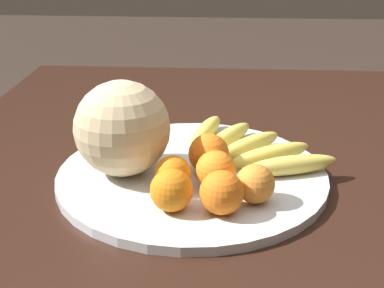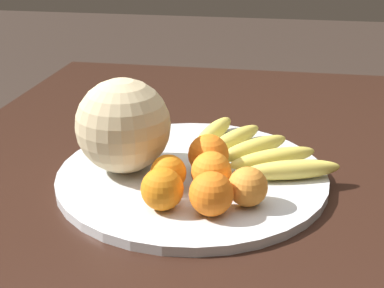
# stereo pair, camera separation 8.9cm
# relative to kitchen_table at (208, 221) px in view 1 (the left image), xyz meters

# --- Properties ---
(kitchen_table) EXTENTS (1.41, 1.07, 0.77)m
(kitchen_table) POSITION_rel_kitchen_table_xyz_m (0.00, 0.00, 0.00)
(kitchen_table) COLOR black
(kitchen_table) RESTS_ON ground_plane
(fruit_bowl) EXTENTS (0.46, 0.46, 0.02)m
(fruit_bowl) POSITION_rel_kitchen_table_xyz_m (0.02, -0.03, 0.10)
(fruit_bowl) COLOR silver
(fruit_bowl) RESTS_ON kitchen_table
(melon) EXTENTS (0.16, 0.16, 0.16)m
(melon) POSITION_rel_kitchen_table_xyz_m (0.03, -0.14, 0.19)
(melon) COLOR beige
(melon) RESTS_ON fruit_bowl
(banana_bunch) EXTENTS (0.26, 0.27, 0.03)m
(banana_bunch) POSITION_rel_kitchen_table_xyz_m (-0.05, 0.07, 0.13)
(banana_bunch) COLOR brown
(banana_bunch) RESTS_ON fruit_bowl
(orange_front_left) EXTENTS (0.06, 0.06, 0.06)m
(orange_front_left) POSITION_rel_kitchen_table_xyz_m (0.08, 0.01, 0.14)
(orange_front_left) COLOR orange
(orange_front_left) RESTS_ON fruit_bowl
(orange_front_right) EXTENTS (0.06, 0.06, 0.06)m
(orange_front_right) POSITION_rel_kitchen_table_xyz_m (0.12, 0.07, 0.14)
(orange_front_right) COLOR orange
(orange_front_right) RESTS_ON fruit_bowl
(orange_mid_center) EXTENTS (0.07, 0.07, 0.07)m
(orange_mid_center) POSITION_rel_kitchen_table_xyz_m (0.02, 0.00, 0.14)
(orange_mid_center) COLOR orange
(orange_mid_center) RESTS_ON fruit_bowl
(orange_back_left) EXTENTS (0.06, 0.06, 0.06)m
(orange_back_left) POSITION_rel_kitchen_table_xyz_m (0.15, -0.05, 0.14)
(orange_back_left) COLOR orange
(orange_back_left) RESTS_ON fruit_bowl
(orange_back_right) EXTENTS (0.06, 0.06, 0.06)m
(orange_back_right) POSITION_rel_kitchen_table_xyz_m (0.09, -0.05, 0.14)
(orange_back_right) COLOR orange
(orange_back_right) RESTS_ON fruit_bowl
(orange_top_small) EXTENTS (0.07, 0.07, 0.07)m
(orange_top_small) POSITION_rel_kitchen_table_xyz_m (0.15, 0.02, 0.14)
(orange_top_small) COLOR orange
(orange_top_small) RESTS_ON fruit_bowl
(produce_tag) EXTENTS (0.10, 0.09, 0.00)m
(produce_tag) POSITION_rel_kitchen_table_xyz_m (0.04, 0.04, 0.11)
(produce_tag) COLOR white
(produce_tag) RESTS_ON fruit_bowl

